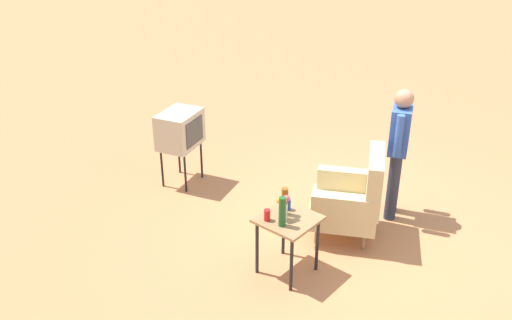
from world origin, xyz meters
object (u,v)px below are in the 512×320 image
at_px(side_table, 288,226).
at_px(flower_vase, 283,207).
at_px(bottle_tall_amber, 285,201).
at_px(bottle_wine_green, 282,212).
at_px(tv_on_stand, 180,130).
at_px(soda_can_red, 267,215).
at_px(person_standing, 398,146).
at_px(soda_can_blue, 288,204).
at_px(armchair, 353,197).

height_order(side_table, flower_vase, flower_vase).
xyz_separation_m(bottle_tall_amber, bottle_wine_green, (0.19, 0.11, 0.01)).
height_order(tv_on_stand, soda_can_red, tv_on_stand).
xyz_separation_m(person_standing, bottle_tall_amber, (1.71, -0.36, -0.12)).
bearing_deg(soda_can_blue, bottle_tall_amber, 17.82).
bearing_deg(tv_on_stand, armchair, 99.23).
xyz_separation_m(person_standing, bottle_wine_green, (1.90, -0.25, -0.11)).
relative_size(soda_can_red, bottle_wine_green, 0.38).
bearing_deg(side_table, bottle_wine_green, 13.79).
bearing_deg(bottle_wine_green, bottle_tall_amber, -148.55).
relative_size(soda_can_blue, flower_vase, 0.46).
height_order(soda_can_red, flower_vase, flower_vase).
bearing_deg(armchair, bottle_wine_green, -5.15).
bearing_deg(bottle_tall_amber, flower_vase, 29.24).
distance_m(tv_on_stand, bottle_wine_green, 2.47).
distance_m(person_standing, flower_vase, 1.83).
bearing_deg(soda_can_blue, person_standing, 166.41).
distance_m(tv_on_stand, bottle_tall_amber, 2.31).
xyz_separation_m(bottle_tall_amber, flower_vase, (0.09, 0.05, -0.00)).
distance_m(soda_can_red, bottle_wine_green, 0.20).
bearing_deg(soda_can_blue, flower_vase, 23.71).
bearing_deg(soda_can_blue, bottle_wine_green, 27.27).
bearing_deg(tv_on_stand, person_standing, 113.14).
relative_size(armchair, bottle_wine_green, 3.31).
relative_size(bottle_tall_amber, bottle_wine_green, 0.94).
bearing_deg(side_table, flower_vase, -26.93).
xyz_separation_m(bottle_wine_green, flower_vase, (-0.10, -0.06, -0.01)).
relative_size(tv_on_stand, bottle_wine_green, 3.22).
bearing_deg(soda_can_blue, armchair, 164.64).
height_order(side_table, soda_can_red, soda_can_red).
xyz_separation_m(side_table, bottle_tall_amber, (-0.04, -0.08, 0.25)).
relative_size(tv_on_stand, soda_can_red, 8.44).
relative_size(armchair, bottle_tall_amber, 3.53).
relative_size(side_table, flower_vase, 2.51).
xyz_separation_m(soda_can_red, flower_vase, (-0.12, 0.11, 0.09)).
relative_size(tv_on_stand, bottle_tall_amber, 3.43).
relative_size(side_table, soda_can_blue, 5.45).
distance_m(armchair, soda_can_red, 1.26).
distance_m(side_table, bottle_tall_amber, 0.27).
bearing_deg(flower_vase, armchair, 171.13).
height_order(tv_on_stand, flower_vase, tv_on_stand).
bearing_deg(bottle_wine_green, armchair, 174.85).
bearing_deg(person_standing, side_table, -9.26).
relative_size(bottle_tall_amber, flower_vase, 1.13).
height_order(armchair, soda_can_blue, armchair).
distance_m(tv_on_stand, person_standing, 2.82).
xyz_separation_m(armchair, flower_vase, (1.09, -0.17, 0.31)).
relative_size(bottle_wine_green, flower_vase, 1.21).
distance_m(person_standing, soda_can_blue, 1.68).
relative_size(soda_can_blue, bottle_tall_amber, 0.41).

